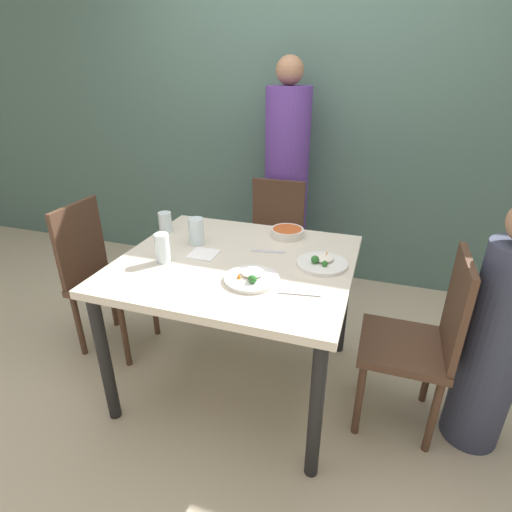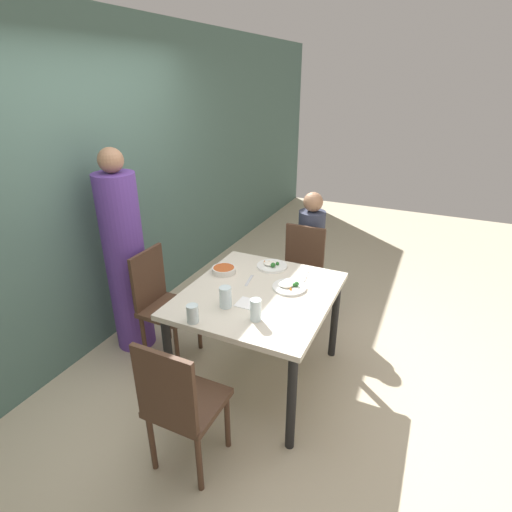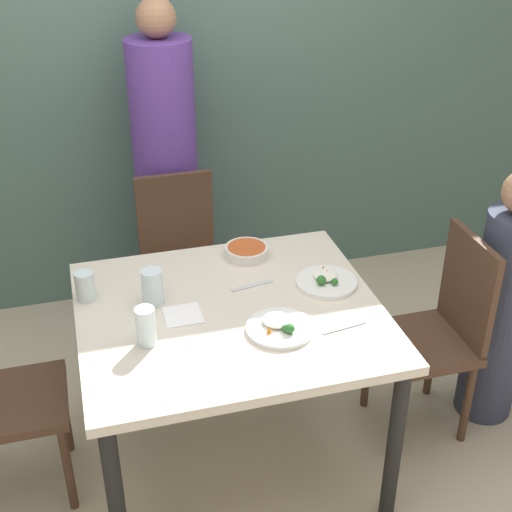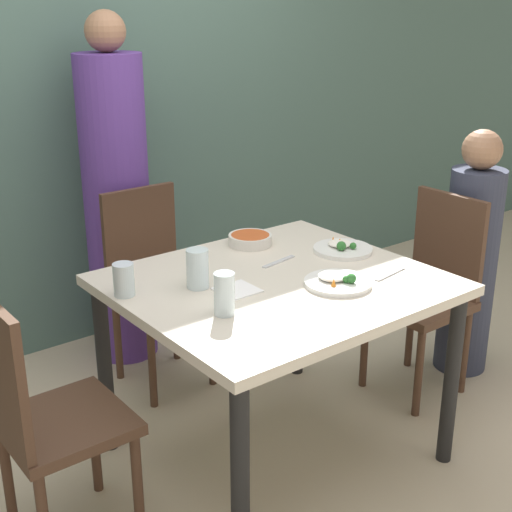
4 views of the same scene
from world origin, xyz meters
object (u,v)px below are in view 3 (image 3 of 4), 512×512
(person_child, at_px, (502,308))
(plate_rice_adult, at_px, (280,327))
(glass_water_tall, at_px, (152,287))
(person_adult, at_px, (167,182))
(chair_adult_spot, at_px, (181,262))
(bowl_curry, at_px, (247,251))
(chair_child_spot, at_px, (438,330))

(person_child, bearing_deg, plate_rice_adult, -170.88)
(person_child, relative_size, glass_water_tall, 8.24)
(person_adult, relative_size, person_child, 1.43)
(chair_adult_spot, bearing_deg, plate_rice_adult, -79.49)
(person_adult, bearing_deg, bowl_curry, -75.08)
(chair_child_spot, height_order, bowl_curry, chair_child_spot)
(chair_adult_spot, distance_m, chair_child_spot, 1.29)
(chair_adult_spot, xyz_separation_m, person_child, (1.26, -0.86, 0.06))
(person_child, xyz_separation_m, bowl_curry, (-1.05, 0.39, 0.23))
(person_adult, bearing_deg, plate_rice_adult, -82.00)
(bowl_curry, bearing_deg, chair_child_spot, -27.36)
(plate_rice_adult, xyz_separation_m, glass_water_tall, (-0.42, 0.30, 0.06))
(chair_adult_spot, relative_size, plate_rice_adult, 3.72)
(person_child, distance_m, bowl_curry, 1.14)
(chair_adult_spot, bearing_deg, person_adult, 90.00)
(chair_child_spot, distance_m, glass_water_tall, 1.25)
(plate_rice_adult, bearing_deg, chair_child_spot, 12.53)
(chair_adult_spot, height_order, bowl_curry, chair_adult_spot)
(person_child, bearing_deg, chair_child_spot, 180.00)
(chair_child_spot, xyz_separation_m, glass_water_tall, (-1.19, 0.13, 0.34))
(chair_adult_spot, distance_m, bowl_curry, 0.60)
(chair_adult_spot, xyz_separation_m, plate_rice_adult, (0.19, -1.03, 0.28))
(chair_adult_spot, xyz_separation_m, glass_water_tall, (-0.23, -0.74, 0.34))
(person_adult, bearing_deg, chair_child_spot, -51.05)
(chair_child_spot, bearing_deg, chair_adult_spot, -131.80)
(person_adult, bearing_deg, glass_water_tall, -102.05)
(chair_adult_spot, distance_m, plate_rice_adult, 1.09)
(chair_child_spot, relative_size, person_child, 0.77)
(person_adult, xyz_separation_m, bowl_curry, (0.21, -0.81, -0.01))
(person_adult, bearing_deg, person_child, -43.39)
(person_adult, height_order, bowl_curry, person_adult)
(chair_adult_spot, distance_m, person_child, 1.53)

